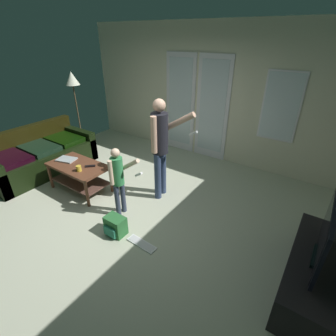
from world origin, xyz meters
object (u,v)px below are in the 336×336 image
person_child (118,177)px  loose_keyboard (142,244)px  leather_couch (40,156)px  cup_near_edge (79,168)px  floor_lamp (73,83)px  tv_remote_black (90,166)px  coffee_table (79,172)px  backpack (115,226)px  tv_stand (310,272)px  laptop_closed (66,159)px  flat_screen_tv (325,234)px  person_adult (161,142)px

person_child → loose_keyboard: (0.68, -0.34, -0.65)m
leather_couch → cup_near_edge: bearing=-5.8°
floor_lamp → tv_remote_black: 2.47m
coffee_table → person_child: size_ratio=0.97×
coffee_table → tv_remote_black: size_ratio=6.30×
backpack → loose_keyboard: (0.44, 0.04, -0.13)m
floor_lamp → backpack: size_ratio=6.16×
person_child → cup_near_edge: (-0.87, -0.04, -0.12)m
tv_stand → laptop_closed: bearing=-178.0°
flat_screen_tv → backpack: bearing=-165.4°
leather_couch → person_adult: 2.74m
flat_screen_tv → loose_keyboard: (-1.91, -0.57, -0.76)m
floor_lamp → tv_remote_black: (1.87, -1.26, -1.00)m
floor_lamp → leather_couch: bearing=-74.6°
floor_lamp → laptop_closed: size_ratio=5.53×
laptop_closed → person_adult: bearing=6.5°
tv_stand → floor_lamp: (-5.32, 1.20, 1.30)m
flat_screen_tv → person_child: (-2.60, -0.23, -0.10)m
person_adult → tv_remote_black: size_ratio=9.83×
flat_screen_tv → backpack: 2.51m
flat_screen_tv → floor_lamp: floor_lamp is taller
floor_lamp → tv_remote_black: size_ratio=10.37×
flat_screen_tv → floor_lamp: (-5.32, 1.20, 0.75)m
laptop_closed → tv_remote_black: laptop_closed is taller
laptop_closed → tv_remote_black: bearing=-8.6°
coffee_table → person_child: person_child is taller
flat_screen_tv → cup_near_edge: size_ratio=10.41×
floor_lamp → tv_remote_black: floor_lamp is taller
tv_stand → leather_couch: bearing=-178.7°
flat_screen_tv → floor_lamp: size_ratio=0.57×
person_child → tv_remote_black: (-0.84, 0.16, -0.15)m
flat_screen_tv → person_child: 2.61m
leather_couch → coffee_table: (1.28, -0.02, 0.06)m
leather_couch → loose_keyboard: leather_couch is taller
person_adult → cup_near_edge: (-1.09, -0.80, -0.45)m
loose_keyboard → tv_remote_black: (-1.53, 0.50, 0.50)m
person_child → floor_lamp: 3.18m
tv_stand → person_child: person_child is taller
flat_screen_tv → tv_remote_black: size_ratio=5.88×
flat_screen_tv → loose_keyboard: flat_screen_tv is taller
leather_couch → floor_lamp: (-0.36, 1.32, 1.21)m
leather_couch → tv_stand: size_ratio=1.36×
floor_lamp → laptop_closed: floor_lamp is taller
leather_couch → coffee_table: bearing=-1.1°
leather_couch → laptop_closed: leather_couch is taller
leather_couch → loose_keyboard: (3.04, -0.45, -0.29)m
flat_screen_tv → person_child: person_child is taller
person_child → coffee_table: bearing=175.4°
leather_couch → cup_near_edge: (1.48, -0.15, 0.25)m
coffee_table → person_adult: (1.29, 0.67, 0.64)m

